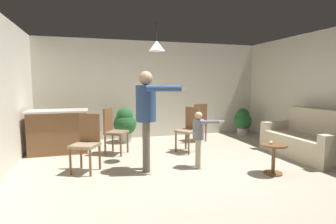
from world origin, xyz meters
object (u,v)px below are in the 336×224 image
dining_chair_by_counter (113,129)px  dining_chair_spare (87,140)px  couch_floral (306,141)px  kitchen_counter (59,131)px  dining_chair_centre_back (189,128)px  spare_remote_on_table (271,143)px  dining_chair_near_wall (198,121)px  side_table_by_couch (274,155)px  potted_plant_by_wall (242,120)px  person_child (199,133)px  person_adult (147,110)px  potted_plant_corner (125,123)px

dining_chair_by_counter → dining_chair_spare: same height
couch_floral → kitchen_counter: 5.33m
dining_chair_by_counter → dining_chair_centre_back: bearing=111.4°
couch_floral → spare_remote_on_table: bearing=115.9°
dining_chair_centre_back → dining_chair_spare: same height
dining_chair_by_counter → dining_chair_near_wall: size_ratio=1.00×
side_table_by_couch → dining_chair_centre_back: (-0.82, 1.82, 0.22)m
couch_floral → dining_chair_centre_back: same height
side_table_by_couch → spare_remote_on_table: 0.22m
kitchen_counter → dining_chair_near_wall: size_ratio=1.26×
dining_chair_centre_back → potted_plant_by_wall: dining_chair_centre_back is taller
side_table_by_couch → person_child: bearing=146.2°
person_adult → spare_remote_on_table: person_adult is taller
side_table_by_couch → dining_chair_near_wall: (-0.23, 2.73, 0.22)m
dining_chair_near_wall → spare_remote_on_table: 2.70m
couch_floral → side_table_by_couch: (-1.39, -0.75, -0.00)m
potted_plant_by_wall → side_table_by_couch: bearing=-113.4°
kitchen_counter → side_table_by_couch: (3.63, -2.54, -0.15)m
kitchen_counter → dining_chair_spare: 1.59m
person_child → dining_chair_spare: person_child is taller
dining_chair_centre_back → spare_remote_on_table: bearing=172.6°
kitchen_counter → person_adult: 2.46m
kitchen_counter → dining_chair_spare: dining_chair_spare is taller
dining_chair_spare → potted_plant_by_wall: 4.83m
person_adult → potted_plant_corner: person_adult is taller
dining_chair_by_counter → couch_floral: bearing=101.8°
dining_chair_by_counter → dining_chair_centre_back: 1.68m
person_adult → dining_chair_by_counter: size_ratio=1.74×
couch_floral → side_table_by_couch: 1.58m
side_table_by_couch → dining_chair_near_wall: 2.75m
side_table_by_couch → potted_plant_corner: bearing=123.1°
person_child → potted_plant_corner: size_ratio=1.14×
couch_floral → person_child: 2.48m
couch_floral → dining_chair_spare: (-4.41, 0.33, 0.21)m
kitchen_counter → spare_remote_on_table: size_ratio=9.69×
person_adult → dining_chair_near_wall: bearing=149.1°
side_table_by_couch → dining_chair_by_counter: size_ratio=0.52×
dining_chair_spare → kitchen_counter: bearing=-40.5°
dining_chair_by_counter → dining_chair_near_wall: (2.25, 0.63, 0.00)m
couch_floral → spare_remote_on_table: couch_floral is taller
kitchen_counter → dining_chair_centre_back: size_ratio=1.26×
dining_chair_centre_back → person_adult: bearing=99.4°
couch_floral → dining_chair_near_wall: 2.57m
person_child → potted_plant_by_wall: bearing=144.7°
person_adult → dining_chair_by_counter: (-0.47, 1.31, -0.54)m
couch_floral → person_child: size_ratio=1.76×
person_adult → potted_plant_by_wall: person_adult is taller
dining_chair_by_counter → dining_chair_near_wall: bearing=136.6°
kitchen_counter → dining_chair_by_counter: dining_chair_by_counter is taller
side_table_by_couch → dining_chair_by_counter: bearing=139.8°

